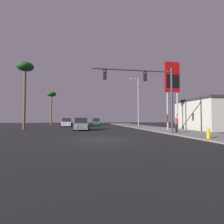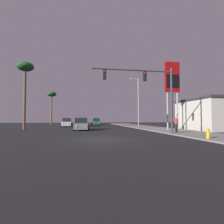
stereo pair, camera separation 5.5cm
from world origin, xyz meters
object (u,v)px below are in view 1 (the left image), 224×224
object	(u,v)px
pedestrian_on_sidewalk	(176,124)
palm_tree_near	(25,71)
car_black	(80,123)
car_grey	(81,125)
fire_hydrant	(208,133)
palm_tree_far	(51,96)
car_silver	(67,123)
car_tan	(82,122)
gas_station_sign	(172,81)
car_green	(96,122)
traffic_light_mast	(149,86)
street_lamp	(138,100)

from	to	relation	value
pedestrian_on_sidewalk	palm_tree_near	xyz separation A→B (m)	(-18.11, 9.85, 7.52)
car_black	pedestrian_on_sidewalk	xyz separation A→B (m)	(10.36, -18.84, 0.27)
car_grey	fire_hydrant	bearing A→B (deg)	127.40
pedestrian_on_sidewalk	palm_tree_far	xyz separation A→B (m)	(-17.84, 29.85, 6.46)
car_silver	palm_tree_far	xyz separation A→B (m)	(-4.93, 11.15, 6.73)
car_grey	car_silver	size ratio (longest dim) A/B	1.00
fire_hydrant	pedestrian_on_sidewalk	size ratio (longest dim) A/B	0.46
car_tan	car_grey	xyz separation A→B (m)	(0.14, -19.17, 0.00)
gas_station_sign	fire_hydrant	distance (m)	12.14
pedestrian_on_sidewalk	fire_hydrant	bearing A→B (deg)	-97.60
car_black	gas_station_sign	bearing A→B (deg)	132.20
palm_tree_far	palm_tree_near	distance (m)	20.03
fire_hydrant	pedestrian_on_sidewalk	xyz separation A→B (m)	(0.76, 5.71, 0.55)
car_green	car_black	distance (m)	8.25
gas_station_sign	palm_tree_far	size ratio (longest dim) A/B	1.04
car_green	palm_tree_far	world-z (taller)	palm_tree_far
car_black	gas_station_sign	xyz separation A→B (m)	(12.34, -14.44, 5.86)
car_green	car_black	size ratio (longest dim) A/B	1.00
car_green	pedestrian_on_sidewalk	size ratio (longest dim) A/B	2.59
gas_station_sign	car_silver	bearing A→B (deg)	136.16
car_silver	pedestrian_on_sidewalk	world-z (taller)	pedestrian_on_sidewalk
car_grey	fire_hydrant	world-z (taller)	car_grey
car_black	pedestrian_on_sidewalk	bearing A→B (deg)	120.48
car_green	traffic_light_mast	size ratio (longest dim) A/B	0.54
car_grey	palm_tree_near	distance (m)	11.65
car_tan	pedestrian_on_sidewalk	size ratio (longest dim) A/B	2.59
traffic_light_mast	pedestrian_on_sidewalk	distance (m)	5.12
fire_hydrant	pedestrian_on_sidewalk	world-z (taller)	pedestrian_on_sidewalk
car_green	street_lamp	bearing A→B (deg)	120.35
car_tan	fire_hydrant	size ratio (longest dim) A/B	5.69
car_tan	car_black	world-z (taller)	same
car_tan	street_lamp	bearing A→B (deg)	129.66
traffic_light_mast	street_lamp	distance (m)	15.52
car_tan	car_grey	world-z (taller)	same
traffic_light_mast	fire_hydrant	distance (m)	6.85
street_lamp	palm_tree_near	bearing A→B (deg)	-167.14
fire_hydrant	palm_tree_near	bearing A→B (deg)	138.11
car_green	palm_tree_far	size ratio (longest dim) A/B	0.50
car_grey	car_green	size ratio (longest dim) A/B	1.00
car_grey	gas_station_sign	size ratio (longest dim) A/B	0.48
street_lamp	palm_tree_near	distance (m)	19.18
car_tan	gas_station_sign	bearing A→B (deg)	118.10
palm_tree_near	car_tan	bearing A→B (deg)	63.80
pedestrian_on_sidewalk	traffic_light_mast	bearing A→B (deg)	-162.92
car_black	car_tan	bearing A→B (deg)	-90.43
gas_station_sign	pedestrian_on_sidewalk	bearing A→B (deg)	-114.29
car_grey	palm_tree_far	xyz separation A→B (m)	(-7.90, 22.85, 6.73)
fire_hydrant	palm_tree_far	world-z (taller)	palm_tree_far
car_silver	car_black	xyz separation A→B (m)	(2.55, 0.14, 0.00)
car_tan	pedestrian_on_sidewalk	xyz separation A→B (m)	(10.09, -26.17, 0.27)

